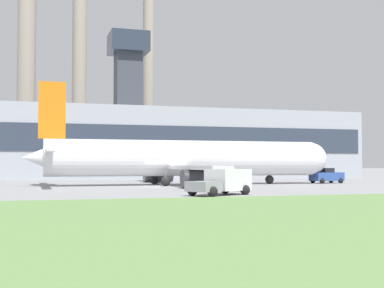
% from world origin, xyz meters
% --- Properties ---
extents(ground_plane, '(400.00, 400.00, 0.00)m').
position_xyz_m(ground_plane, '(0.00, 0.00, 0.00)').
color(ground_plane, gray).
extents(terminal_building, '(79.81, 12.56, 22.49)m').
position_xyz_m(terminal_building, '(0.08, 31.44, 5.60)').
color(terminal_building, '#9EA3AD').
rests_on(terminal_building, ground_plane).
extents(smokestack_left, '(4.07, 4.07, 39.85)m').
position_xyz_m(smokestack_left, '(-13.05, 59.80, 20.09)').
color(smokestack_left, gray).
rests_on(smokestack_left, ground_plane).
extents(smokestack_right, '(3.34, 3.34, 40.48)m').
position_xyz_m(smokestack_right, '(-2.70, 60.35, 20.38)').
color(smokestack_right, gray).
rests_on(smokestack_right, ground_plane).
extents(smokestack_far, '(2.58, 2.58, 38.59)m').
position_xyz_m(smokestack_far, '(10.78, 55.98, 19.40)').
color(smokestack_far, gray).
rests_on(smokestack_far, ground_plane).
extents(airplane, '(32.62, 29.95, 10.18)m').
position_xyz_m(airplane, '(3.17, 3.04, 2.70)').
color(airplane, silver).
rests_on(airplane, ground_plane).
extents(pushback_tug, '(3.85, 2.61, 1.72)m').
position_xyz_m(pushback_tug, '(20.14, 3.24, 0.77)').
color(pushback_tug, '#2D4C93').
rests_on(pushback_tug, ground_plane).
extents(baggage_truck, '(5.19, 4.05, 1.81)m').
position_xyz_m(baggage_truck, '(0.88, -15.27, 0.91)').
color(baggage_truck, gray).
rests_on(baggage_truck, ground_plane).
extents(ground_crew_person, '(0.50, 0.50, 1.61)m').
position_xyz_m(ground_crew_person, '(3.87, -11.73, 0.82)').
color(ground_crew_person, '#23283D').
rests_on(ground_crew_person, ground_plane).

